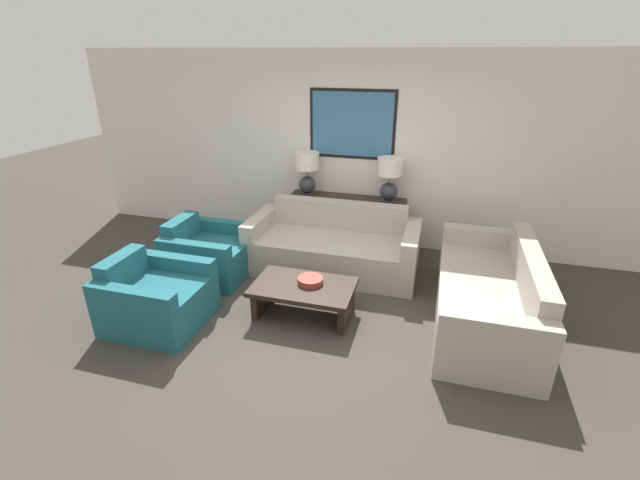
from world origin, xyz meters
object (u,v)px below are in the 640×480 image
coffee_table (304,293)px  armchair_near_camera (156,299)px  couch_by_side (489,297)px  table_lamp_right (390,176)px  armchair_near_back_wall (209,255)px  console_table (346,222)px  couch_by_back_wall (333,248)px  decorative_bowl (310,280)px  table_lamp_left (307,169)px

coffee_table → armchair_near_camera: armchair_near_camera is taller
couch_by_side → coffee_table: couch_by_side is taller
table_lamp_right → armchair_near_back_wall: table_lamp_right is taller
armchair_near_back_wall → armchair_near_camera: size_ratio=1.00×
console_table → couch_by_side: (1.84, -1.45, -0.08)m
table_lamp_right → armchair_near_camera: size_ratio=0.65×
couch_by_back_wall → decorative_bowl: couch_by_back_wall is taller
table_lamp_left → couch_by_back_wall: size_ratio=0.28×
coffee_table → couch_by_back_wall: bearing=88.2°
table_lamp_right → couch_by_side: table_lamp_right is taller
couch_by_back_wall → couch_by_side: 1.97m
console_table → couch_by_back_wall: 0.74m
console_table → couch_by_side: bearing=-38.3°
console_table → armchair_near_back_wall: console_table is taller
couch_by_side → armchair_near_camera: couch_by_side is taller
table_lamp_right → couch_by_side: bearing=-49.0°
table_lamp_left → armchair_near_camera: size_ratio=0.65×
table_lamp_right → couch_by_side: size_ratio=0.28×
console_table → table_lamp_left: table_lamp_left is taller
coffee_table → armchair_near_back_wall: (-1.42, 0.54, 0.01)m
coffee_table → table_lamp_right: bearing=71.9°
couch_by_side → console_table: bearing=141.7°
couch_by_back_wall → table_lamp_left: bearing=127.9°
decorative_bowl → couch_by_side: bearing=11.0°
console_table → table_lamp_left: bearing=180.0°
armchair_near_back_wall → decorative_bowl: bearing=-18.0°
armchair_near_back_wall → armchair_near_camera: (0.00, -1.08, 0.00)m
table_lamp_right → couch_by_back_wall: bearing=-127.9°
armchair_near_camera → table_lamp_left: bearing=69.9°
couch_by_back_wall → armchair_near_camera: bearing=-131.1°
table_lamp_right → armchair_near_back_wall: 2.56m
console_table → coffee_table: console_table is taller
coffee_table → decorative_bowl: (0.06, 0.06, 0.13)m
console_table → armchair_near_camera: size_ratio=1.75×
couch_by_back_wall → coffee_table: size_ratio=2.01×
couch_by_side → coffee_table: (-1.87, -0.41, -0.02)m
table_lamp_left → couch_by_side: table_lamp_left is taller
table_lamp_left → table_lamp_right: same height
table_lamp_left → couch_by_back_wall: bearing=-52.1°
table_lamp_right → coffee_table: 2.13m
table_lamp_left → couch_by_side: size_ratio=0.28×
armchair_near_camera → couch_by_back_wall: bearing=48.9°
armchair_near_back_wall → coffee_table: bearing=-20.8°
couch_by_back_wall → decorative_bowl: size_ratio=7.87×
table_lamp_left → couch_by_side: (2.41, -1.45, -0.81)m
couch_by_back_wall → armchair_near_camera: size_ratio=2.30×
table_lamp_left → armchair_near_back_wall: table_lamp_left is taller
console_table → couch_by_side: couch_by_side is taller
console_table → armchair_near_back_wall: (-1.46, -1.32, -0.09)m
couch_by_side → decorative_bowl: size_ratio=7.87×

